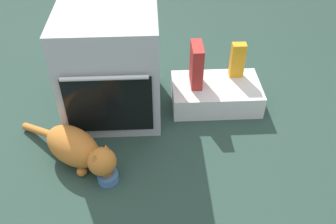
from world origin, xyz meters
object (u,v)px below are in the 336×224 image
pantry_cabinet (216,94)px  cereal_box (196,65)px  oven (111,64)px  cat (78,148)px  food_bowl (108,176)px  juice_carton (237,60)px

pantry_cabinet → cereal_box: (-0.14, 0.03, 0.22)m
oven → cat: 0.57m
food_bowl → cat: 0.23m
oven → food_bowl: size_ratio=6.07×
food_bowl → cat: (-0.17, 0.13, 0.09)m
juice_carton → cereal_box: (-0.28, -0.07, 0.02)m
pantry_cabinet → juice_carton: bearing=35.3°
juice_carton → cereal_box: 0.29m
food_bowl → oven: bearing=89.5°
juice_carton → cereal_box: size_ratio=0.86×
oven → cat: bearing=-109.4°
oven → pantry_cabinet: size_ratio=1.19×
cereal_box → food_bowl: bearing=-129.3°
oven → food_bowl: (-0.01, -0.62, -0.31)m
cat → cereal_box: size_ratio=2.22×
pantry_cabinet → cat: 0.98m
juice_carton → cereal_box: cereal_box is taller
pantry_cabinet → cat: bearing=-149.4°
pantry_cabinet → cereal_box: bearing=168.7°
food_bowl → cat: cat is taller
food_bowl → juice_carton: size_ratio=0.47×
cat → juice_carton: bearing=69.6°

